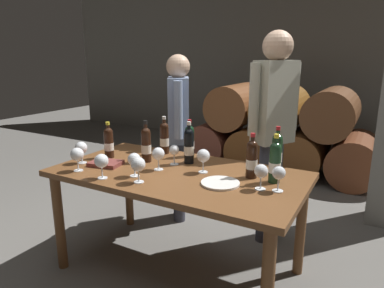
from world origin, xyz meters
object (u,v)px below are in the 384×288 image
Objects in this scene: wine_bottle_7 at (164,138)px; wine_glass_4 at (279,174)px; dining_table at (178,184)px; tasting_notebook at (106,163)px; wine_glass_1 at (81,148)px; wine_bottle_6 at (277,152)px; wine_bottle_3 at (189,146)px; wine_glass_2 at (77,155)px; taster_seated_left at (179,125)px; wine_bottle_4 at (109,142)px; sommelier_presenting at (274,119)px; wine_glass_3 at (158,154)px; wine_bottle_1 at (190,141)px; wine_glass_6 at (203,156)px; wine_glass_8 at (174,151)px; wine_bottle_2 at (275,162)px; serving_plate at (220,183)px; wine_glass_0 at (134,160)px; wine_glass_5 at (138,165)px; wine_glass_9 at (261,172)px; wine_glass_7 at (101,161)px; wine_bottle_5 at (146,144)px; wine_bottle_0 at (252,159)px.

wine_glass_4 is (1.03, -0.35, -0.02)m from wine_bottle_7.
wine_bottle_7 reaches higher than dining_table.
wine_glass_1 is at bearing -176.62° from tasting_notebook.
wine_bottle_6 is 2.03× the size of wine_glass_4.
wine_bottle_6 is at bearing 13.42° from wine_bottle_3.
taster_seated_left is at bearing 80.45° from wine_glass_2.
sommelier_presenting is at bearing 33.88° from wine_bottle_4.
taster_seated_left is at bearing 111.37° from wine_glass_3.
wine_glass_1 is at bearing -138.36° from wine_bottle_1.
wine_bottle_3 reaches higher than wine_glass_6.
wine_bottle_2 is at bearing -0.05° from wine_glass_8.
wine_glass_1 reaches higher than serving_plate.
wine_glass_5 reaches higher than wine_glass_0.
wine_bottle_7 is 1.88× the size of wine_glass_1.
tasting_notebook is at bearing -96.62° from taster_seated_left.
wine_bottle_2 is at bearing -7.39° from wine_bottle_3.
taster_seated_left is (-1.03, 0.76, 0.05)m from wine_glass_9.
wine_bottle_1 is 0.24m from wine_glass_8.
wine_bottle_7 reaches higher than wine_bottle_1.
wine_glass_3 is at bearing 14.25° from wine_glass_1.
wine_bottle_2 reaches higher than wine_glass_3.
wine_bottle_4 is 1.80× the size of wine_glass_9.
wine_glass_4 is at bearing -8.99° from wine_glass_6.
wine_glass_7 is 0.11× the size of taster_seated_left.
dining_table is 0.54m from wine_glass_7.
wine_glass_2 is 1.23m from wine_glass_9.
dining_table is 10.42× the size of wine_glass_6.
dining_table is at bearing -45.51° from wine_bottle_7.
wine_glass_9 is 0.10× the size of taster_seated_left.
wine_glass_5 is (0.01, -0.65, -0.01)m from wine_bottle_1.
wine_bottle_7 reaches higher than wine_glass_2.
taster_seated_left is at bearing 131.46° from wine_bottle_1.
taster_seated_left reaches higher than tasting_notebook.
wine_glass_4 is at bearing -18.96° from wine_bottle_7.
wine_bottle_2 is 0.68m from sommelier_presenting.
wine_bottle_6 is at bearing 14.71° from wine_bottle_4.
wine_bottle_1 reaches higher than wine_glass_9.
wine_glass_7 is at bearing -108.91° from wine_bottle_1.
wine_bottle_5 is 0.18× the size of sommelier_presenting.
wine_bottle_1 is 1.22× the size of serving_plate.
wine_bottle_7 is at bearing 161.04° from wine_glass_4.
wine_glass_6 is 0.88m from taster_seated_left.
wine_bottle_7 is at bearing 91.61° from wine_bottle_5.
wine_bottle_0 is at bearing -85.48° from sommelier_presenting.
wine_bottle_7 is at bearing 136.54° from wine_glass_8.
wine_glass_8 is (-0.26, 0.05, -0.01)m from wine_glass_6.
wine_bottle_5 is at bearing 148.44° from wine_glass_3.
sommelier_presenting is at bearing 68.36° from wine_glass_6.
wine_glass_4 is at bearing 12.31° from wine_glass_9.
wine_glass_0 is (-0.67, -0.35, -0.02)m from wine_bottle_0.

